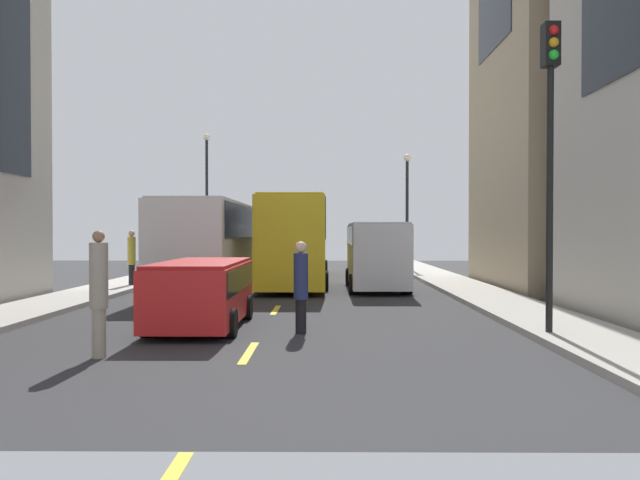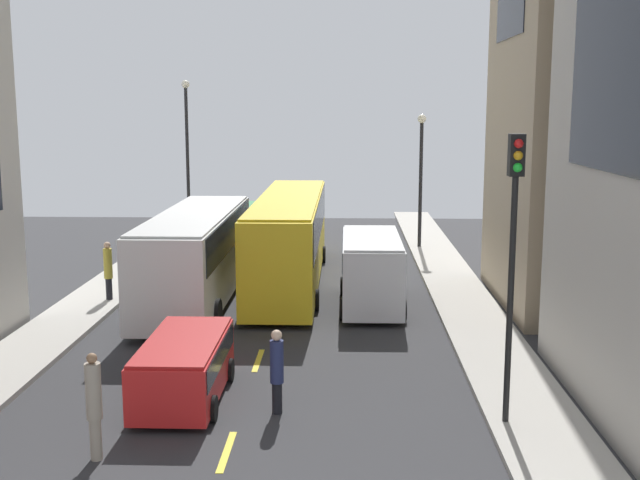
{
  "view_description": "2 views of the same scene",
  "coord_description": "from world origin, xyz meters",
  "px_view_note": "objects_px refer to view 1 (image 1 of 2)",
  "views": [
    {
      "loc": [
        1.41,
        -26.03,
        2.26
      ],
      "look_at": [
        1.19,
        -0.05,
        1.88
      ],
      "focal_mm": 33.59,
      "sensor_mm": 36.0,
      "label": 1
    },
    {
      "loc": [
        2.47,
        -30.45,
        7.16
      ],
      "look_at": [
        1.43,
        1.1,
        1.78
      ],
      "focal_mm": 44.17,
      "sensor_mm": 36.0,
      "label": 2
    }
  ],
  "objects_px": {
    "streetcar_yellow": "(298,234)",
    "car_orange_2": "(241,254)",
    "car_red_0": "(202,288)",
    "car_green_1": "(254,251)",
    "pedestrian_crossing_near": "(132,255)",
    "delivery_van_white": "(376,250)",
    "traffic_light_near_corner": "(551,120)",
    "pedestrian_crossing_mid": "(301,284)",
    "pedestrian_waiting_curb": "(99,290)",
    "city_bus_white": "(214,238)"
  },
  "relations": [
    {
      "from": "pedestrian_crossing_mid",
      "to": "pedestrian_waiting_curb",
      "type": "bearing_deg",
      "value": -166.15
    },
    {
      "from": "delivery_van_white",
      "to": "traffic_light_near_corner",
      "type": "xyz_separation_m",
      "value": [
        2.7,
        -10.69,
        3.07
      ]
    },
    {
      "from": "city_bus_white",
      "to": "car_red_0",
      "type": "height_order",
      "value": "city_bus_white"
    },
    {
      "from": "delivery_van_white",
      "to": "car_red_0",
      "type": "relative_size",
      "value": 1.3
    },
    {
      "from": "pedestrian_crossing_near",
      "to": "traffic_light_near_corner",
      "type": "relative_size",
      "value": 0.33
    },
    {
      "from": "car_orange_2",
      "to": "pedestrian_waiting_curb",
      "type": "relative_size",
      "value": 1.94
    },
    {
      "from": "pedestrian_crossing_near",
      "to": "car_orange_2",
      "type": "bearing_deg",
      "value": 117.35
    },
    {
      "from": "car_orange_2",
      "to": "traffic_light_near_corner",
      "type": "relative_size",
      "value": 0.69
    },
    {
      "from": "city_bus_white",
      "to": "traffic_light_near_corner",
      "type": "bearing_deg",
      "value": -50.82
    },
    {
      "from": "city_bus_white",
      "to": "car_green_1",
      "type": "bearing_deg",
      "value": 91.02
    },
    {
      "from": "car_orange_2",
      "to": "pedestrian_crossing_near",
      "type": "relative_size",
      "value": 2.06
    },
    {
      "from": "car_orange_2",
      "to": "delivery_van_white",
      "type": "bearing_deg",
      "value": -56.88
    },
    {
      "from": "delivery_van_white",
      "to": "pedestrian_crossing_near",
      "type": "xyz_separation_m",
      "value": [
        -9.61,
        0.25,
        -0.21
      ]
    },
    {
      "from": "delivery_van_white",
      "to": "car_green_1",
      "type": "bearing_deg",
      "value": 112.45
    },
    {
      "from": "pedestrian_crossing_mid",
      "to": "delivery_van_white",
      "type": "bearing_deg",
      "value": 53.06
    },
    {
      "from": "city_bus_white",
      "to": "car_green_1",
      "type": "distance_m",
      "value": 15.72
    },
    {
      "from": "streetcar_yellow",
      "to": "pedestrian_crossing_near",
      "type": "bearing_deg",
      "value": -150.87
    },
    {
      "from": "pedestrian_crossing_mid",
      "to": "pedestrian_crossing_near",
      "type": "bearing_deg",
      "value": 101.83
    },
    {
      "from": "pedestrian_crossing_near",
      "to": "traffic_light_near_corner",
      "type": "distance_m",
      "value": 16.79
    },
    {
      "from": "pedestrian_crossing_near",
      "to": "car_red_0",
      "type": "bearing_deg",
      "value": -20.01
    },
    {
      "from": "car_green_1",
      "to": "pedestrian_waiting_curb",
      "type": "xyz_separation_m",
      "value": [
        0.66,
        -28.76,
        0.25
      ]
    },
    {
      "from": "streetcar_yellow",
      "to": "pedestrian_crossing_near",
      "type": "xyz_separation_m",
      "value": [
        -6.4,
        -3.57,
        -0.82
      ]
    },
    {
      "from": "pedestrian_waiting_curb",
      "to": "traffic_light_near_corner",
      "type": "height_order",
      "value": "traffic_light_near_corner"
    },
    {
      "from": "car_red_0",
      "to": "car_green_1",
      "type": "relative_size",
      "value": 0.93
    },
    {
      "from": "delivery_van_white",
      "to": "car_red_0",
      "type": "distance_m",
      "value": 10.46
    },
    {
      "from": "traffic_light_near_corner",
      "to": "pedestrian_crossing_mid",
      "type": "bearing_deg",
      "value": 172.61
    },
    {
      "from": "pedestrian_crossing_mid",
      "to": "traffic_light_near_corner",
      "type": "xyz_separation_m",
      "value": [
        5.22,
        -0.68,
        3.48
      ]
    },
    {
      "from": "city_bus_white",
      "to": "streetcar_yellow",
      "type": "distance_m",
      "value": 4.62
    },
    {
      "from": "streetcar_yellow",
      "to": "car_red_0",
      "type": "height_order",
      "value": "streetcar_yellow"
    },
    {
      "from": "car_green_1",
      "to": "pedestrian_waiting_curb",
      "type": "distance_m",
      "value": 28.77
    },
    {
      "from": "car_green_1",
      "to": "car_orange_2",
      "type": "distance_m",
      "value": 5.88
    },
    {
      "from": "car_green_1",
      "to": "pedestrian_crossing_near",
      "type": "height_order",
      "value": "pedestrian_crossing_near"
    },
    {
      "from": "pedestrian_crossing_near",
      "to": "delivery_van_white",
      "type": "bearing_deg",
      "value": 41.98
    },
    {
      "from": "pedestrian_crossing_near",
      "to": "car_green_1",
      "type": "bearing_deg",
      "value": 123.06
    },
    {
      "from": "pedestrian_waiting_curb",
      "to": "car_red_0",
      "type": "bearing_deg",
      "value": 53.98
    },
    {
      "from": "streetcar_yellow",
      "to": "car_red_0",
      "type": "xyz_separation_m",
      "value": [
        -1.67,
        -13.05,
        -1.21
      ]
    },
    {
      "from": "car_red_0",
      "to": "pedestrian_waiting_curb",
      "type": "xyz_separation_m",
      "value": [
        -1.14,
        -3.37,
        0.3
      ]
    },
    {
      "from": "pedestrian_waiting_curb",
      "to": "traffic_light_near_corner",
      "type": "bearing_deg",
      "value": -4.92
    },
    {
      "from": "pedestrian_waiting_curb",
      "to": "traffic_light_near_corner",
      "type": "distance_m",
      "value": 9.54
    },
    {
      "from": "city_bus_white",
      "to": "car_orange_2",
      "type": "xyz_separation_m",
      "value": [
        -0.31,
        9.8,
        -1.01
      ]
    },
    {
      "from": "streetcar_yellow",
      "to": "car_orange_2",
      "type": "relative_size",
      "value": 3.17
    },
    {
      "from": "car_green_1",
      "to": "city_bus_white",
      "type": "bearing_deg",
      "value": -88.98
    },
    {
      "from": "car_green_1",
      "to": "pedestrian_crossing_near",
      "type": "xyz_separation_m",
      "value": [
        -2.93,
        -15.9,
        0.34
      ]
    },
    {
      "from": "city_bus_white",
      "to": "pedestrian_crossing_mid",
      "type": "distance_m",
      "value": 11.21
    },
    {
      "from": "city_bus_white",
      "to": "delivery_van_white",
      "type": "bearing_deg",
      "value": -4.24
    },
    {
      "from": "city_bus_white",
      "to": "delivery_van_white",
      "type": "relative_size",
      "value": 1.96
    },
    {
      "from": "car_green_1",
      "to": "pedestrian_crossing_mid",
      "type": "height_order",
      "value": "pedestrian_crossing_mid"
    },
    {
      "from": "pedestrian_crossing_mid",
      "to": "pedestrian_crossing_near",
      "type": "relative_size",
      "value": 0.95
    },
    {
      "from": "car_red_0",
      "to": "car_green_1",
      "type": "xyz_separation_m",
      "value": [
        -1.8,
        25.39,
        0.05
      ]
    },
    {
      "from": "car_orange_2",
      "to": "pedestrian_waiting_curb",
      "type": "height_order",
      "value": "pedestrian_waiting_curb"
    }
  ]
}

